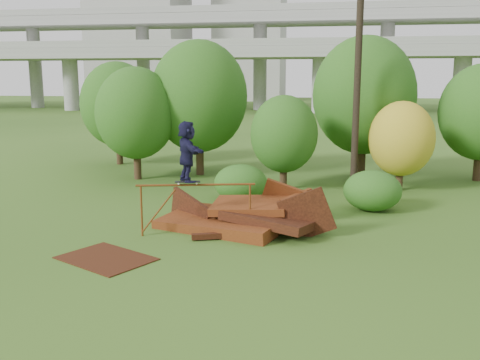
% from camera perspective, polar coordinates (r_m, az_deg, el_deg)
% --- Properties ---
extents(ground, '(240.00, 240.00, 0.00)m').
position_cam_1_polar(ground, '(14.56, 1.76, -7.76)').
color(ground, '#2D5116').
rests_on(ground, ground).
extents(scrap_pile, '(5.73, 3.51, 1.91)m').
position_cam_1_polar(scrap_pile, '(16.76, -0.00, -4.07)').
color(scrap_pile, '#48210C').
rests_on(scrap_pile, ground).
extents(grind_rail, '(3.44, 0.91, 1.56)m').
position_cam_1_polar(grind_rail, '(15.93, -4.73, -1.69)').
color(grind_rail, '#65360F').
rests_on(grind_rail, ground).
extents(skateboard, '(0.77, 0.37, 0.08)m').
position_cam_1_polar(skateboard, '(15.84, -5.61, -0.20)').
color(skateboard, black).
rests_on(skateboard, grind_rail).
extents(skater, '(1.34, 1.68, 1.78)m').
position_cam_1_polar(skater, '(15.70, -5.67, 3.05)').
color(skater, '#171635').
rests_on(skater, skateboard).
extents(flat_plate, '(2.84, 2.56, 0.03)m').
position_cam_1_polar(flat_plate, '(14.50, -14.09, -8.11)').
color(flat_plate, '#3B1B0C').
rests_on(flat_plate, ground).
extents(tree_0, '(3.67, 3.67, 5.18)m').
position_cam_1_polar(tree_0, '(25.08, -11.07, 7.00)').
color(tree_0, black).
rests_on(tree_0, ground).
extents(tree_1, '(4.64, 4.64, 6.45)m').
position_cam_1_polar(tree_1, '(25.85, -4.39, 8.87)').
color(tree_1, black).
rests_on(tree_1, ground).
extents(tree_2, '(2.82, 2.82, 3.97)m').
position_cam_1_polar(tree_2, '(22.44, 4.72, 4.90)').
color(tree_2, black).
rests_on(tree_2, ground).
extents(tree_3, '(4.75, 4.75, 6.59)m').
position_cam_1_polar(tree_3, '(25.66, 13.11, 8.77)').
color(tree_3, black).
rests_on(tree_3, ground).
extents(tree_4, '(2.70, 2.70, 3.73)m').
position_cam_1_polar(tree_4, '(23.16, 16.85, 4.23)').
color(tree_4, black).
rests_on(tree_4, ground).
extents(tree_6, '(3.97, 3.97, 5.54)m').
position_cam_1_polar(tree_6, '(29.75, -12.93, 7.87)').
color(tree_6, black).
rests_on(tree_6, ground).
extents(shrub_left, '(2.04, 1.89, 1.42)m').
position_cam_1_polar(shrub_left, '(20.39, 0.07, -0.31)').
color(shrub_left, '#174712').
rests_on(shrub_left, ground).
extents(shrub_right, '(2.05, 1.88, 1.45)m').
position_cam_1_polar(shrub_right, '(19.46, 13.95, -1.11)').
color(shrub_right, '#174712').
rests_on(shrub_right, ground).
extents(utility_pole, '(1.40, 0.28, 10.34)m').
position_cam_1_polar(utility_pole, '(22.41, 12.48, 12.10)').
color(utility_pole, black).
rests_on(utility_pole, ground).
extents(freeway_overpass, '(160.00, 15.00, 13.70)m').
position_cam_1_polar(freeway_overpass, '(76.82, 8.74, 14.92)').
color(freeway_overpass, gray).
rests_on(freeway_overpass, ground).
extents(building_left, '(18.00, 16.00, 35.00)m').
position_cam_1_polar(building_left, '(116.49, -10.67, 16.96)').
color(building_left, '#9E9E99').
rests_on(building_left, ground).
extents(building_right, '(14.00, 14.00, 28.00)m').
position_cam_1_polar(building_right, '(117.43, 1.14, 15.37)').
color(building_right, '#9E9E99').
rests_on(building_right, ground).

